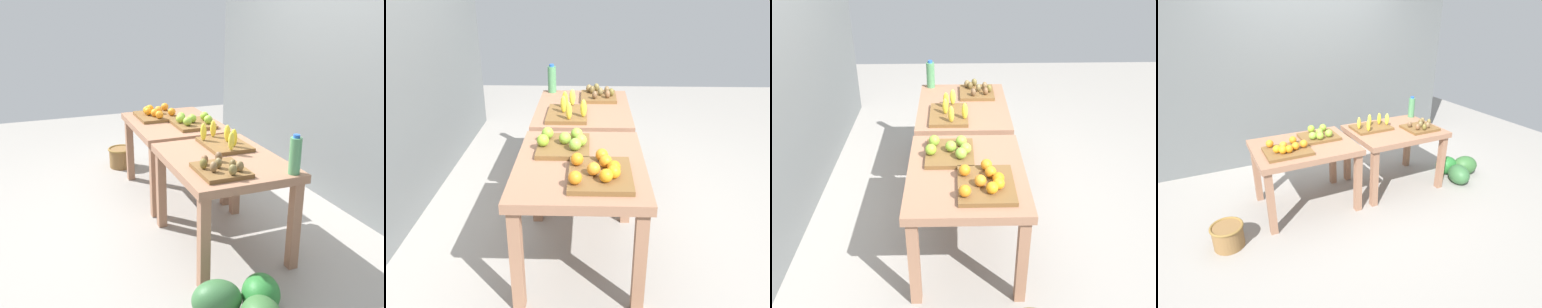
# 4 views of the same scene
# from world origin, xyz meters

# --- Properties ---
(ground_plane) EXTENTS (8.00, 8.00, 0.00)m
(ground_plane) POSITION_xyz_m (0.00, 0.00, 0.00)
(ground_plane) COLOR gray
(back_wall) EXTENTS (4.40, 0.12, 3.00)m
(back_wall) POSITION_xyz_m (0.00, 1.35, 1.50)
(back_wall) COLOR slate
(back_wall) RESTS_ON ground_plane
(display_table_left) EXTENTS (1.04, 0.80, 0.72)m
(display_table_left) POSITION_xyz_m (-0.56, 0.00, 0.62)
(display_table_left) COLOR #95694F
(display_table_left) RESTS_ON ground_plane
(display_table_right) EXTENTS (1.04, 0.80, 0.72)m
(display_table_right) POSITION_xyz_m (0.56, 0.00, 0.62)
(display_table_right) COLOR #95694F
(display_table_right) RESTS_ON ground_plane
(orange_bin) EXTENTS (0.44, 0.37, 0.11)m
(orange_bin) POSITION_xyz_m (-0.76, -0.11, 0.76)
(orange_bin) COLOR brown
(orange_bin) RESTS_ON display_table_left
(apple_bin) EXTENTS (0.40, 0.35, 0.11)m
(apple_bin) POSITION_xyz_m (-0.35, 0.11, 0.76)
(apple_bin) COLOR brown
(apple_bin) RESTS_ON display_table_left
(banana_crate) EXTENTS (0.44, 0.32, 0.17)m
(banana_crate) POSITION_xyz_m (0.31, 0.12, 0.76)
(banana_crate) COLOR brown
(banana_crate) RESTS_ON display_table_right
(kiwi_bin) EXTENTS (0.36, 0.32, 0.10)m
(kiwi_bin) POSITION_xyz_m (0.82, -0.14, 0.75)
(kiwi_bin) COLOR brown
(kiwi_bin) RESTS_ON display_table_right
(water_bottle) EXTENTS (0.08, 0.08, 0.27)m
(water_bottle) POSITION_xyz_m (1.01, 0.31, 0.85)
(water_bottle) COLOR #4C8C59
(water_bottle) RESTS_ON display_table_right
(watermelon_pile) EXTENTS (0.58, 0.61, 0.25)m
(watermelon_pile) POSITION_xyz_m (1.42, -0.23, 0.12)
(watermelon_pile) COLOR #356632
(watermelon_pile) RESTS_ON ground_plane
(wicker_basket) EXTENTS (0.30, 0.30, 0.23)m
(wicker_basket) POSITION_xyz_m (-1.44, -0.35, 0.12)
(wicker_basket) COLOR brown
(wicker_basket) RESTS_ON ground_plane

